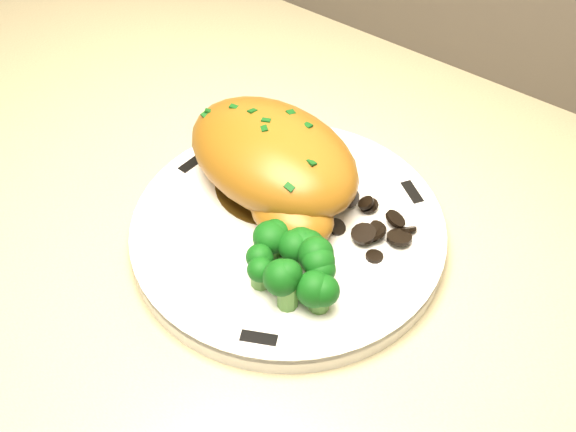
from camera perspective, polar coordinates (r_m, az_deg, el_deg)
The scene contains 8 objects.
plate at distance 0.56m, azimuth -0.00°, elevation -1.26°, with size 0.24×0.24×0.02m, color white.
rim_accent_0 at distance 0.59m, azimuth 9.77°, elevation 1.86°, with size 0.03×0.01×0.00m, color black.
rim_accent_1 at distance 0.61m, azimuth -7.57°, elevation 4.14°, with size 0.03×0.01×0.00m, color black.
rim_accent_2 at distance 0.49m, azimuth -2.33°, elevation -9.63°, with size 0.03×0.01×0.00m, color black.
gravy_pool at distance 0.58m, azimuth -1.15°, elevation 2.59°, with size 0.09×0.09×0.00m, color #39270A.
chicken_breast at distance 0.56m, azimuth -1.03°, elevation 4.26°, with size 0.17×0.13×0.06m.
mushroom_pile at distance 0.55m, azimuth 5.53°, elevation -1.02°, with size 0.07×0.05×0.02m.
broccoli_florets at distance 0.50m, azimuth 0.39°, elevation -3.91°, with size 0.08×0.06×0.03m.
Camera 1 is at (0.36, 1.39, 1.33)m, focal length 45.00 mm.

